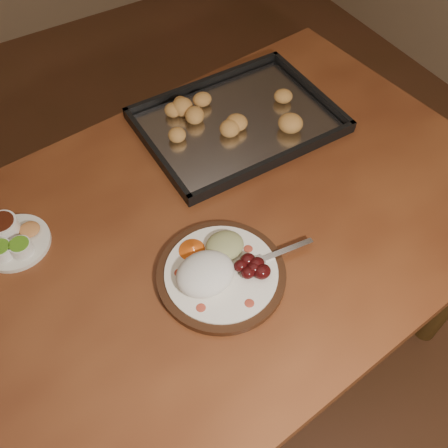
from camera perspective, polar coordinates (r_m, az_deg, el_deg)
ground at (r=1.85m, az=-10.21°, el=-11.66°), size 4.00×4.00×0.00m
dining_table at (r=1.19m, az=-2.89°, el=-3.57°), size 1.58×1.04×0.75m
dinner_plate at (r=1.03m, az=-0.64°, el=-5.33°), size 0.34×0.27×0.06m
condiment_saucer at (r=1.17m, az=-23.09°, el=-1.55°), size 0.15×0.15×0.05m
baking_tray at (r=1.34m, az=1.59°, el=11.76°), size 0.49×0.37×0.05m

